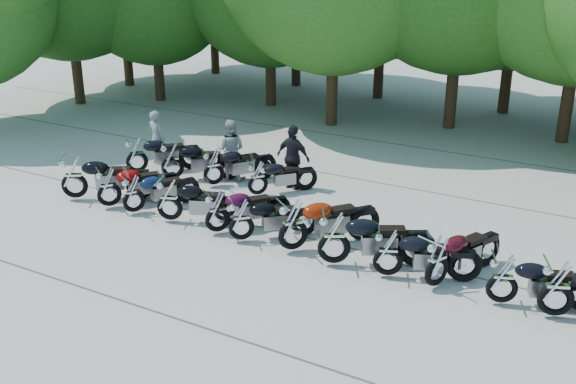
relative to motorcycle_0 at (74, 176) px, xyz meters
The scene contains 20 objects.
ground 6.32m from the motorcycle_0, ahead, with size 90.00×90.00×0.00m, color #A29D92.
motorcycle_0 is the anchor object (origin of this frame).
motorcycle_1 1.25m from the motorcycle_0, ahead, with size 0.69×2.26×1.28m, color #870504, non-canonical shape.
motorcycle_2 2.11m from the motorcycle_0, ahead, with size 0.65×2.12×1.20m, color #0C1B37, non-canonical shape.
motorcycle_3 3.27m from the motorcycle_0, ahead, with size 0.71×2.32×1.31m, color black, non-canonical shape.
motorcycle_4 4.75m from the motorcycle_0, ahead, with size 0.67×2.21×1.25m, color #400827, non-canonical shape.
motorcycle_5 5.52m from the motorcycle_0, ahead, with size 0.65×2.15×1.22m, color black, non-canonical shape.
motorcycle_6 6.86m from the motorcycle_0, ahead, with size 0.78×2.55×1.44m, color #8D1C05, non-canonical shape.
motorcycle_7 7.99m from the motorcycle_0, ahead, with size 0.77×2.54×1.44m, color black, non-canonical shape.
motorcycle_8 9.23m from the motorcycle_0, ahead, with size 0.68×2.22×1.26m, color black, non-canonical shape.
motorcycle_9 10.28m from the motorcycle_0, ahead, with size 0.71×2.33×1.31m, color #39070F, non-canonical shape.
motorcycle_10 11.63m from the motorcycle_0, ahead, with size 0.66×2.16×1.22m, color black, non-canonical shape.
motorcycle_11 12.63m from the motorcycle_0, ahead, with size 0.73×2.40×1.36m, color black, non-canonical shape.
motorcycle_12 2.52m from the motorcycle_0, 89.20° to the left, with size 0.71×2.33×1.32m, color black, non-canonical shape.
motorcycle_13 2.93m from the motorcycle_0, 62.88° to the left, with size 0.72×2.36×1.33m, color black, non-canonical shape.
motorcycle_14 3.89m from the motorcycle_0, 45.54° to the left, with size 0.69×2.25×1.27m, color black, non-canonical shape.
motorcycle_15 5.07m from the motorcycle_0, 32.65° to the left, with size 0.62×2.04×1.15m, color black, non-canonical shape.
rider_0 3.62m from the motorcycle_0, 91.12° to the left, with size 0.64×0.42×1.75m, color gray.
rider_1 4.54m from the motorcycle_0, 52.02° to the left, with size 0.90×0.70×1.85m, color #A1A0A3.
rider_2 6.13m from the motorcycle_0, 38.11° to the left, with size 1.11×0.46×1.89m, color black.
Camera 1 is at (7.46, -11.71, 6.91)m, focal length 42.00 mm.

